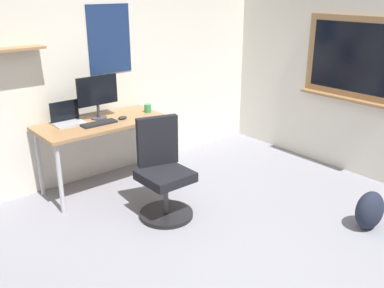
{
  "coord_description": "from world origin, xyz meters",
  "views": [
    {
      "loc": [
        -2.11,
        -1.91,
        2.11
      ],
      "look_at": [
        0.08,
        0.72,
        0.85
      ],
      "focal_mm": 40.51,
      "sensor_mm": 36.0,
      "label": 1
    }
  ],
  "objects_px": {
    "monitor_primary": "(97,94)",
    "backpack": "(370,210)",
    "keyboard": "(99,123)",
    "coffee_mug": "(148,108)",
    "desk": "(102,129)",
    "laptop": "(67,119)",
    "office_chair": "(163,175)",
    "computer_mouse": "(122,118)"
  },
  "relations": [
    {
      "from": "desk",
      "to": "keyboard",
      "type": "height_order",
      "value": "keyboard"
    },
    {
      "from": "monitor_primary",
      "to": "laptop",
      "type": "bearing_deg",
      "value": 171.84
    },
    {
      "from": "computer_mouse",
      "to": "coffee_mug",
      "type": "xyz_separation_m",
      "value": [
        0.36,
        0.05,
        0.03
      ]
    },
    {
      "from": "office_chair",
      "to": "monitor_primary",
      "type": "distance_m",
      "value": 1.18
    },
    {
      "from": "office_chair",
      "to": "laptop",
      "type": "relative_size",
      "value": 3.06
    },
    {
      "from": "laptop",
      "to": "computer_mouse",
      "type": "relative_size",
      "value": 2.98
    },
    {
      "from": "monitor_primary",
      "to": "keyboard",
      "type": "xyz_separation_m",
      "value": [
        -0.1,
        -0.18,
        -0.26
      ]
    },
    {
      "from": "laptop",
      "to": "backpack",
      "type": "height_order",
      "value": "laptop"
    },
    {
      "from": "coffee_mug",
      "to": "desk",
      "type": "bearing_deg",
      "value": 177.09
    },
    {
      "from": "computer_mouse",
      "to": "laptop",
      "type": "bearing_deg",
      "value": 156.0
    },
    {
      "from": "keyboard",
      "to": "coffee_mug",
      "type": "bearing_deg",
      "value": 4.47
    },
    {
      "from": "backpack",
      "to": "computer_mouse",
      "type": "bearing_deg",
      "value": 118.32
    },
    {
      "from": "computer_mouse",
      "to": "desk",
      "type": "bearing_deg",
      "value": 159.59
    },
    {
      "from": "office_chair",
      "to": "laptop",
      "type": "height_order",
      "value": "laptop"
    },
    {
      "from": "desk",
      "to": "computer_mouse",
      "type": "xyz_separation_m",
      "value": [
        0.21,
        -0.08,
        0.1
      ]
    },
    {
      "from": "monitor_primary",
      "to": "backpack",
      "type": "xyz_separation_m",
      "value": [
        1.39,
        -2.42,
        -0.85
      ]
    },
    {
      "from": "office_chair",
      "to": "coffee_mug",
      "type": "bearing_deg",
      "value": 63.63
    },
    {
      "from": "office_chair",
      "to": "coffee_mug",
      "type": "height_order",
      "value": "office_chair"
    },
    {
      "from": "office_chair",
      "to": "laptop",
      "type": "bearing_deg",
      "value": 113.05
    },
    {
      "from": "office_chair",
      "to": "keyboard",
      "type": "xyz_separation_m",
      "value": [
        -0.21,
        0.82,
        0.36
      ]
    },
    {
      "from": "monitor_primary",
      "to": "backpack",
      "type": "height_order",
      "value": "monitor_primary"
    },
    {
      "from": "desk",
      "to": "monitor_primary",
      "type": "height_order",
      "value": "monitor_primary"
    },
    {
      "from": "laptop",
      "to": "computer_mouse",
      "type": "distance_m",
      "value": 0.57
    },
    {
      "from": "office_chair",
      "to": "keyboard",
      "type": "distance_m",
      "value": 0.92
    },
    {
      "from": "desk",
      "to": "computer_mouse",
      "type": "distance_m",
      "value": 0.25
    },
    {
      "from": "keyboard",
      "to": "monitor_primary",
      "type": "bearing_deg",
      "value": 60.9
    },
    {
      "from": "keyboard",
      "to": "computer_mouse",
      "type": "height_order",
      "value": "computer_mouse"
    },
    {
      "from": "computer_mouse",
      "to": "backpack",
      "type": "xyz_separation_m",
      "value": [
        1.21,
        -2.24,
        -0.59
      ]
    },
    {
      "from": "laptop",
      "to": "keyboard",
      "type": "xyz_separation_m",
      "value": [
        0.24,
        -0.23,
        -0.04
      ]
    },
    {
      "from": "monitor_primary",
      "to": "backpack",
      "type": "bearing_deg",
      "value": -60.21
    },
    {
      "from": "laptop",
      "to": "coffee_mug",
      "type": "distance_m",
      "value": 0.89
    },
    {
      "from": "desk",
      "to": "office_chair",
      "type": "bearing_deg",
      "value": -80.95
    },
    {
      "from": "office_chair",
      "to": "computer_mouse",
      "type": "height_order",
      "value": "office_chair"
    },
    {
      "from": "keyboard",
      "to": "coffee_mug",
      "type": "height_order",
      "value": "coffee_mug"
    },
    {
      "from": "computer_mouse",
      "to": "coffee_mug",
      "type": "relative_size",
      "value": 1.13
    },
    {
      "from": "monitor_primary",
      "to": "keyboard",
      "type": "height_order",
      "value": "monitor_primary"
    },
    {
      "from": "monitor_primary",
      "to": "backpack",
      "type": "relative_size",
      "value": 1.27
    },
    {
      "from": "backpack",
      "to": "coffee_mug",
      "type": "bearing_deg",
      "value": 110.3
    },
    {
      "from": "office_chair",
      "to": "desk",
      "type": "bearing_deg",
      "value": 99.05
    },
    {
      "from": "desk",
      "to": "laptop",
      "type": "xyz_separation_m",
      "value": [
        -0.3,
        0.15,
        0.14
      ]
    },
    {
      "from": "laptop",
      "to": "coffee_mug",
      "type": "bearing_deg",
      "value": -11.59
    },
    {
      "from": "laptop",
      "to": "keyboard",
      "type": "bearing_deg",
      "value": -44.27
    }
  ]
}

